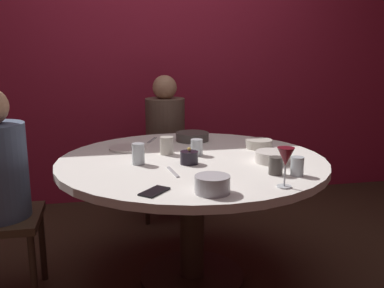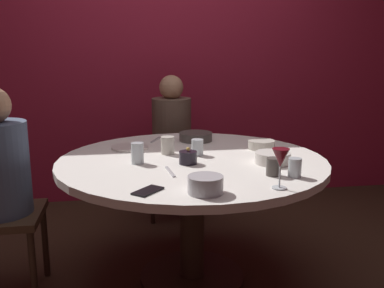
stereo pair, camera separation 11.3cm
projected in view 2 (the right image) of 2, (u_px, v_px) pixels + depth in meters
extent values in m
plane|color=#382619|center=(192.00, 278.00, 2.51)|extent=(8.00, 8.00, 0.00)
cube|color=maroon|center=(165.00, 51.00, 3.69)|extent=(6.00, 0.10, 2.60)
cylinder|color=white|center=(192.00, 162.00, 2.36)|extent=(1.46, 1.46, 0.04)
cylinder|color=#332319|center=(192.00, 223.00, 2.44)|extent=(0.14, 0.14, 0.69)
cylinder|color=#2D2116|center=(192.00, 276.00, 2.51)|extent=(0.60, 0.60, 0.03)
cube|color=#3F2D1E|center=(3.00, 216.00, 2.26)|extent=(0.40, 0.40, 0.04)
cylinder|color=#332319|center=(33.00, 270.00, 2.17)|extent=(0.04, 0.04, 0.43)
cylinder|color=#332319|center=(45.00, 241.00, 2.50)|extent=(0.04, 0.04, 0.43)
cube|color=#3F2D1E|center=(172.00, 160.00, 3.40)|extent=(0.40, 0.40, 0.04)
cylinder|color=brown|center=(172.00, 128.00, 3.35)|extent=(0.30, 0.30, 0.47)
sphere|color=tan|center=(171.00, 87.00, 3.28)|extent=(0.19, 0.19, 0.19)
cylinder|color=#332319|center=(150.00, 183.00, 3.59)|extent=(0.04, 0.04, 0.43)
cylinder|color=#332319|center=(153.00, 197.00, 3.26)|extent=(0.04, 0.04, 0.43)
cylinder|color=#332319|center=(190.00, 181.00, 3.64)|extent=(0.04, 0.04, 0.43)
cylinder|color=#332319|center=(197.00, 194.00, 3.31)|extent=(0.04, 0.04, 0.43)
cylinder|color=black|center=(188.00, 158.00, 2.23)|extent=(0.09, 0.09, 0.07)
sphere|color=#F9D159|center=(188.00, 149.00, 2.22)|extent=(0.02, 0.02, 0.02)
cylinder|color=silver|center=(279.00, 188.00, 1.84)|extent=(0.06, 0.06, 0.01)
cylinder|color=silver|center=(280.00, 177.00, 1.83)|extent=(0.01, 0.01, 0.09)
cone|color=maroon|center=(281.00, 158.00, 1.81)|extent=(0.08, 0.08, 0.08)
cylinder|color=silver|center=(130.00, 147.00, 2.58)|extent=(0.22, 0.22, 0.01)
cube|color=black|center=(148.00, 191.00, 1.80)|extent=(0.15, 0.15, 0.01)
cylinder|color=#B7B7BC|center=(205.00, 185.00, 1.77)|extent=(0.15, 0.15, 0.07)
cylinder|color=#4C4742|center=(196.00, 137.00, 2.80)|extent=(0.21, 0.21, 0.06)
cylinder|color=silver|center=(273.00, 158.00, 2.24)|extent=(0.19, 0.19, 0.06)
cylinder|color=beige|center=(261.00, 145.00, 2.57)|extent=(0.16, 0.16, 0.05)
cylinder|color=beige|center=(168.00, 145.00, 2.44)|extent=(0.08, 0.08, 0.10)
cylinder|color=#4C4742|center=(273.00, 167.00, 2.02)|extent=(0.07, 0.07, 0.09)
cylinder|color=silver|center=(137.00, 153.00, 2.23)|extent=(0.07, 0.07, 0.11)
cylinder|color=silver|center=(295.00, 168.00, 2.00)|extent=(0.06, 0.06, 0.09)
cylinder|color=silver|center=(197.00, 147.00, 2.41)|extent=(0.07, 0.07, 0.09)
cube|color=#B7B7BC|center=(170.00, 172.00, 2.08)|extent=(0.04, 0.18, 0.01)
cube|color=#B7B7BC|center=(156.00, 140.00, 2.82)|extent=(0.08, 0.17, 0.01)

